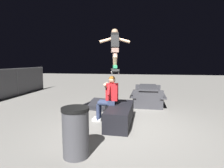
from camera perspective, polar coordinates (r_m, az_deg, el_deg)
The scene contains 8 objects.
ground_plane at distance 5.03m, azimuth 4.28°, elevation -13.41°, with size 40.00×40.00×0.00m, color gray.
ledge_box_main at distance 5.22m, azimuth 2.55°, elevation -9.66°, with size 1.77×0.63×0.51m, color black.
person_sitting_on_ledge at distance 5.31m, azimuth -1.15°, elevation -3.80°, with size 0.59×0.76×1.35m.
skateboard at distance 5.24m, azimuth 0.91°, elevation 4.27°, with size 1.04×0.39×0.13m.
skater_airborne at distance 5.31m, azimuth 0.90°, elevation 11.73°, with size 0.63×0.88×1.12m.
kicker_ramp at distance 7.08m, azimuth -4.31°, elevation -6.83°, with size 1.26×1.16×0.33m.
picnic_table_back at distance 7.55m, azimuth 11.22°, elevation -2.63°, with size 1.73×1.38×0.75m.
trash_bin at distance 3.52m, azimuth -11.31°, elevation -14.55°, with size 0.51×0.51×0.93m.
Camera 1 is at (-4.69, -0.41, 1.76)m, focal length 29.09 mm.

